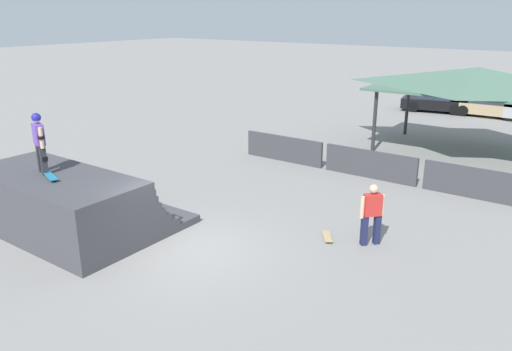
{
  "coord_description": "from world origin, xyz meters",
  "views": [
    {
      "loc": [
        8.38,
        -8.49,
        5.94
      ],
      "look_at": [
        -0.48,
        3.84,
        0.94
      ],
      "focal_mm": 35.0,
      "sensor_mm": 36.0,
      "label": 1
    }
  ],
  "objects_px": {
    "skateboard_on_ground": "(327,237)",
    "skater_on_deck": "(39,139)",
    "parked_car_tan": "(489,106)",
    "parked_car_black": "(435,102)",
    "skateboard_on_deck": "(51,177)",
    "bystander_walking": "(372,212)"
  },
  "relations": [
    {
      "from": "skater_on_deck",
      "to": "parked_car_black",
      "type": "bearing_deg",
      "value": 100.18
    },
    {
      "from": "skateboard_on_ground",
      "to": "bystander_walking",
      "type": "bearing_deg",
      "value": 74.38
    },
    {
      "from": "skater_on_deck",
      "to": "skateboard_on_deck",
      "type": "bearing_deg",
      "value": 2.15
    },
    {
      "from": "skater_on_deck",
      "to": "parked_car_tan",
      "type": "bearing_deg",
      "value": 93.47
    },
    {
      "from": "bystander_walking",
      "to": "parked_car_tan",
      "type": "bearing_deg",
      "value": -134.42
    },
    {
      "from": "parked_car_tan",
      "to": "bystander_walking",
      "type": "bearing_deg",
      "value": -87.41
    },
    {
      "from": "skater_on_deck",
      "to": "parked_car_black",
      "type": "relative_size",
      "value": 0.4
    },
    {
      "from": "skateboard_on_deck",
      "to": "parked_car_tan",
      "type": "bearing_deg",
      "value": 96.12
    },
    {
      "from": "bystander_walking",
      "to": "parked_car_black",
      "type": "distance_m",
      "value": 20.44
    },
    {
      "from": "skateboard_on_ground",
      "to": "parked_car_tan",
      "type": "distance_m",
      "value": 20.64
    },
    {
      "from": "bystander_walking",
      "to": "parked_car_black",
      "type": "height_order",
      "value": "bystander_walking"
    },
    {
      "from": "parked_car_black",
      "to": "parked_car_tan",
      "type": "xyz_separation_m",
      "value": [
        3.05,
        0.29,
        0.0
      ]
    },
    {
      "from": "bystander_walking",
      "to": "parked_car_black",
      "type": "relative_size",
      "value": 0.4
    },
    {
      "from": "skateboard_on_ground",
      "to": "skater_on_deck",
      "type": "bearing_deg",
      "value": -93.55
    },
    {
      "from": "parked_car_black",
      "to": "skateboard_on_deck",
      "type": "bearing_deg",
      "value": -106.73
    },
    {
      "from": "skater_on_deck",
      "to": "skateboard_on_ground",
      "type": "xyz_separation_m",
      "value": [
        6.69,
        4.08,
        -2.62
      ]
    },
    {
      "from": "skateboard_on_deck",
      "to": "skateboard_on_ground",
      "type": "distance_m",
      "value": 7.59
    },
    {
      "from": "bystander_walking",
      "to": "parked_car_tan",
      "type": "distance_m",
      "value": 20.3
    },
    {
      "from": "skateboard_on_deck",
      "to": "parked_car_black",
      "type": "relative_size",
      "value": 0.2
    },
    {
      "from": "skater_on_deck",
      "to": "parked_car_black",
      "type": "height_order",
      "value": "skater_on_deck"
    },
    {
      "from": "parked_car_tan",
      "to": "parked_car_black",
      "type": "bearing_deg",
      "value": -175.72
    },
    {
      "from": "skater_on_deck",
      "to": "parked_car_tan",
      "type": "relative_size",
      "value": 0.39
    }
  ]
}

